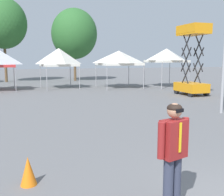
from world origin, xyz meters
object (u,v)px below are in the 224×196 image
object	(u,v)px
canopy_tent_far_right	(59,57)
traffic_cone_lot_center	(28,171)
canopy_tent_behind_left	(167,56)
person_foreground	(173,150)
tree_behind_tents_left	(74,34)
tree_behind_tents_center	(3,23)
scissor_lift	(192,75)
canopy_tent_center	(119,58)

from	to	relation	value
canopy_tent_far_right	traffic_cone_lot_center	distance (m)	18.24
canopy_tent_behind_left	person_foreground	bearing A→B (deg)	-121.33
canopy_tent_far_right	traffic_cone_lot_center	size ratio (longest dim) A/B	5.91
canopy_tent_behind_left	person_foreground	size ratio (longest dim) A/B	1.91
tree_behind_tents_left	tree_behind_tents_center	world-z (taller)	tree_behind_tents_center
tree_behind_tents_center	traffic_cone_lot_center	bearing A→B (deg)	-88.33
tree_behind_tents_center	scissor_lift	bearing A→B (deg)	-53.03
person_foreground	tree_behind_tents_center	bearing A→B (deg)	95.82
tree_behind_tents_center	traffic_cone_lot_center	size ratio (longest dim) A/B	15.65
canopy_tent_behind_left	scissor_lift	size ratio (longest dim) A/B	0.72
canopy_tent_center	traffic_cone_lot_center	bearing A→B (deg)	-117.35
scissor_lift	person_foreground	bearing A→B (deg)	-127.72
canopy_tent_center	canopy_tent_behind_left	size ratio (longest dim) A/B	1.01
canopy_tent_behind_left	traffic_cone_lot_center	size ratio (longest dim) A/B	5.94
canopy_tent_center	traffic_cone_lot_center	distance (m)	18.56
canopy_tent_center	person_foreground	xyz separation A→B (m)	(-6.36, -18.15, -1.53)
scissor_lift	tree_behind_tents_center	size ratio (longest dim) A/B	0.53
tree_behind_tents_left	traffic_cone_lot_center	size ratio (longest dim) A/B	14.28
tree_behind_tents_left	canopy_tent_center	bearing A→B (deg)	-79.19
traffic_cone_lot_center	person_foreground	bearing A→B (deg)	-40.43
scissor_lift	tree_behind_tents_left	world-z (taller)	tree_behind_tents_left
canopy_tent_far_right	canopy_tent_behind_left	distance (m)	9.35
canopy_tent_far_right	canopy_tent_behind_left	world-z (taller)	canopy_tent_behind_left
canopy_tent_far_right	canopy_tent_behind_left	size ratio (longest dim) A/B	0.99
canopy_tent_far_right	canopy_tent_behind_left	xyz separation A→B (m)	(9.11, -2.12, 0.16)
tree_behind_tents_center	traffic_cone_lot_center	xyz separation A→B (m)	(0.77, -26.36, -5.96)
canopy_tent_far_right	scissor_lift	distance (m)	10.91
scissor_lift	tree_behind_tents_center	world-z (taller)	tree_behind_tents_center
person_foreground	traffic_cone_lot_center	distance (m)	2.86
canopy_tent_center	scissor_lift	size ratio (longest dim) A/B	0.72
canopy_tent_far_right	tree_behind_tents_center	xyz separation A→B (m)	(-4.35, 8.63, 3.63)
scissor_lift	tree_behind_tents_left	bearing A→B (deg)	106.94
canopy_tent_behind_left	traffic_cone_lot_center	xyz separation A→B (m)	(-12.69, -15.61, -2.50)
tree_behind_tents_left	tree_behind_tents_center	size ratio (longest dim) A/B	0.91
canopy_tent_far_right	tree_behind_tents_center	world-z (taller)	tree_behind_tents_center
canopy_tent_far_right	canopy_tent_center	distance (m)	5.07
canopy_tent_center	traffic_cone_lot_center	size ratio (longest dim) A/B	5.98
scissor_lift	tree_behind_tents_center	distance (m)	20.79
canopy_tent_far_right	tree_behind_tents_left	world-z (taller)	tree_behind_tents_left
canopy_tent_behind_left	tree_behind_tents_left	world-z (taller)	tree_behind_tents_left
scissor_lift	person_foreground	world-z (taller)	scissor_lift
canopy_tent_center	person_foreground	size ratio (longest dim) A/B	1.92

